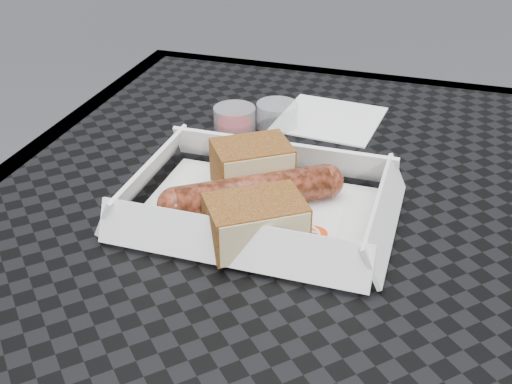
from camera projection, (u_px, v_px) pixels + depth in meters
patio_table at (359, 288)px, 0.64m from camera, size 0.80×0.80×0.74m
food_tray at (259, 212)px, 0.61m from camera, size 0.22×0.15×0.00m
bratwurst at (253, 193)px, 0.61m from camera, size 0.16×0.12×0.03m
bread_near at (252, 165)px, 0.64m from camera, size 0.09×0.09×0.05m
bread_far at (256, 222)px, 0.56m from camera, size 0.10×0.09×0.04m
veg_garnish at (307, 240)px, 0.57m from camera, size 0.03×0.03×0.00m
napkin at (330, 119)px, 0.80m from camera, size 0.13×0.13×0.00m
condiment_cup_sauce at (235, 119)px, 0.76m from camera, size 0.05×0.05×0.03m
condiment_cup_empty at (277, 115)px, 0.77m from camera, size 0.05×0.05×0.03m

